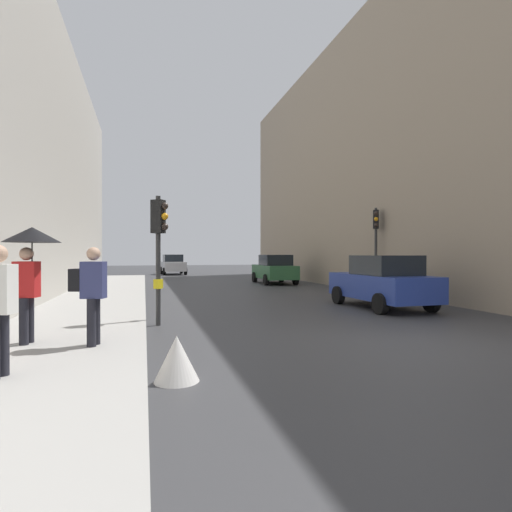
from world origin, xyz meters
name	(u,v)px	position (x,y,z in m)	size (l,w,h in m)	color
ground_plane	(405,342)	(0.00, 0.00, 0.00)	(120.00, 120.00, 0.00)	#38383A
sidewalk_kerb	(89,311)	(-6.78, 6.00, 0.08)	(3.30, 40.00, 0.16)	#A8A5A0
building_facade_right	(435,165)	(11.13, 13.02, 6.96)	(12.00, 31.95, 13.91)	gray
traffic_light_near_right	(159,236)	(-4.81, 3.33, 2.26)	(0.44, 0.38, 3.27)	#2D2D2D
traffic_light_mid_street	(376,235)	(4.82, 8.99, 2.67)	(0.36, 0.45, 3.87)	#2D2D2D
car_green_estate	(274,269)	(2.53, 16.68, 0.88)	(2.07, 4.23, 1.76)	#2D6038
car_silver_hatchback	(173,264)	(-2.69, 29.96, 0.88)	(2.19, 4.29, 1.76)	#BCBCC1
car_blue_van	(382,282)	(2.51, 4.82, 0.88)	(2.06, 4.22, 1.76)	navy
pedestrian_with_umbrella	(30,252)	(-7.19, 1.03, 1.84)	(1.00, 1.00, 2.14)	black
pedestrian_with_grey_backpack	(91,290)	(-6.09, 0.58, 1.16)	(0.65, 0.41, 1.77)	black
warning_sign_triangle	(177,359)	(-4.73, -1.43, 0.33)	(0.64, 0.64, 0.65)	silver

